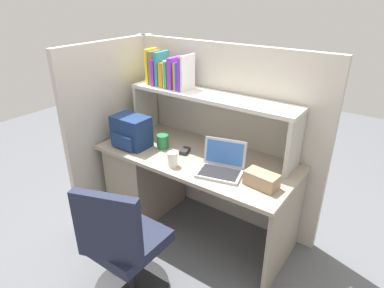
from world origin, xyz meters
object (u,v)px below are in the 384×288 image
Objects in this scene: backpack at (131,132)px; paper_cup at (173,159)px; computer_mouse at (185,151)px; tissue_box at (261,180)px; laptop at (222,165)px; snack_canister at (163,142)px; office_chair at (124,253)px.

backpack reaches higher than paper_cup.
computer_mouse is 0.72m from tissue_box.
tissue_box is (0.31, -0.01, -0.00)m from laptop.
snack_canister is (-0.20, -0.03, 0.04)m from computer_mouse.
office_chair is (0.08, -0.61, -0.39)m from paper_cup.
backpack is at bearing -69.92° from office_chair.
backpack reaches higher than office_chair.
backpack is 1.15m from tissue_box.
paper_cup is at bearing -158.65° from laptop.
laptop reaches higher than tissue_box.
paper_cup is 0.96× the size of snack_canister.
backpack is (-0.84, -0.06, 0.07)m from laptop.
laptop is 0.88m from office_chair.
tissue_box is at bearing -23.52° from computer_mouse.
tissue_box is at bearing 10.49° from paper_cup.
tissue_box is at bearing -2.20° from laptop.
computer_mouse is 0.92m from office_chair.
laptop is 0.37m from paper_cup.
paper_cup is (0.49, -0.07, -0.07)m from backpack.
backpack is 0.51m from paper_cup.
office_chair reaches higher than tissue_box.
tissue_box is (1.15, 0.05, -0.08)m from backpack.
snack_canister is (-0.60, 0.06, 0.01)m from laptop.
laptop is 0.84m from backpack.
computer_mouse is at bearing 167.19° from laptop.
paper_cup reaches higher than computer_mouse.
office_chair is (-0.26, -0.75, -0.39)m from laptop.
tissue_box is 0.24× the size of office_chair.
backpack is 1.01m from office_chair.
computer_mouse is at bearing 9.03° from snack_canister.
snack_canister reaches higher than tissue_box.
snack_canister is at bearing 143.27° from paper_cup.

